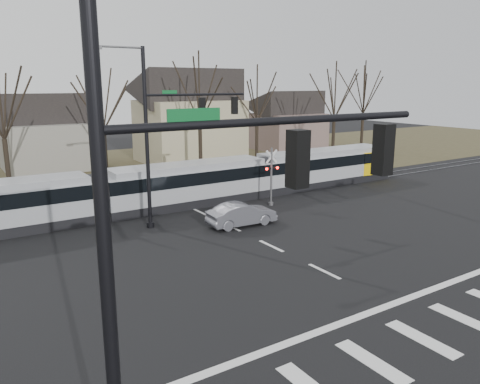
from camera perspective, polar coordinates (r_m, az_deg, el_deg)
ground at (r=20.34m, az=14.14°, el=-11.20°), size 140.00×140.00×0.00m
grass_verge at (r=47.27m, az=-15.30°, el=2.59°), size 140.00×28.00×0.01m
crosswalk at (r=18.17m, az=23.66°, el=-15.01°), size 27.00×2.60×0.01m
stop_line at (r=19.29m, az=18.12°, el=-12.84°), size 28.00×0.35×0.01m
lane_dashes at (r=32.68m, az=-6.66°, el=-1.58°), size 0.18×30.00×0.01m
rail_pair at (r=32.50m, az=-6.51°, el=-1.62°), size 90.00×1.52×0.06m
tram at (r=32.40m, az=-6.46°, el=1.16°), size 38.41×2.85×2.91m
sedan at (r=27.69m, az=0.21°, el=-2.72°), size 1.93×4.35×1.38m
signal_pole_near_left at (r=7.72m, az=-4.66°, el=-6.06°), size 9.28×0.44×10.20m
signal_pole_far at (r=27.55m, az=-8.25°, el=7.68°), size 9.28×0.44×10.20m
rail_crossing_signal at (r=32.12m, az=3.84°, el=1.66°), size 1.08×0.36×4.00m
tree_row at (r=41.70m, az=-10.51°, el=8.42°), size 59.20×7.20×10.00m
house_b at (r=49.43m, az=-22.57°, el=7.14°), size 8.64×7.56×7.65m
house_c at (r=50.95m, az=-6.21°, el=9.63°), size 10.80×8.64×10.10m
house_d at (r=60.83m, az=5.82°, el=8.99°), size 8.64×7.56×7.65m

